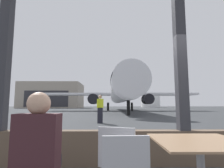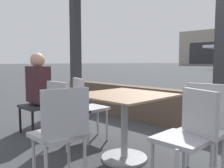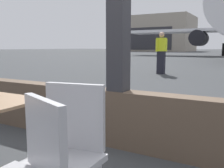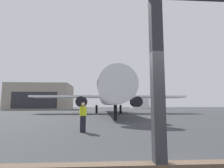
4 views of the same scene
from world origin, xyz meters
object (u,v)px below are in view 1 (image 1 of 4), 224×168
Objects in this scene: seated_passenger at (39,151)px; airplane at (121,92)px; dining_table at (201,167)px; distant_hangar at (53,96)px; ground_crew_worker at (100,108)px; fuel_storage_tank at (150,102)px; cafe_chair_window_right at (119,160)px.

seated_passenger is 31.90m from airplane.
dining_table is 0.04× the size of distant_hangar.
distant_hangar is (-21.65, 58.33, 3.81)m from ground_crew_worker.
fuel_storage_tank is (20.81, 78.72, 1.81)m from ground_crew_worker.
cafe_chair_window_right is at bearing -102.86° from fuel_storage_tank.
seated_passenger is at bearing -94.76° from airplane.
dining_table is 0.10× the size of fuel_storage_tank.
airplane is at bearing 85.24° from seated_passenger.
dining_table is at bearing -80.50° from ground_crew_worker.
cafe_chair_window_right is at bearing 172.71° from dining_table.
fuel_storage_tank is (42.46, 20.38, -2.00)m from distant_hangar.
airplane is at bearing 86.63° from cafe_chair_window_right.
dining_table is at bearing 4.20° from seated_passenger.
distant_hangar is (-23.21, 67.67, 4.23)m from dining_table.
distant_hangar is at bearing -154.36° from fuel_storage_tank.
fuel_storage_tank reaches higher than cafe_chair_window_right.
seated_passenger is 0.06× the size of distant_hangar.
fuel_storage_tank is (19.25, 88.06, 2.23)m from dining_table.
dining_table is at bearing -102.33° from fuel_storage_tank.
distant_hangar reaches higher than cafe_chair_window_right.
airplane is 22.51m from ground_crew_worker.
airplane is 59.38m from fuel_storage_tank.
distant_hangar is 47.14m from fuel_storage_tank.
dining_table is 90.16m from fuel_storage_tank.
fuel_storage_tank is at bearing 72.12° from airplane.
ground_crew_worker reaches higher than cafe_chair_window_right.
airplane is 3.79× the size of fuel_storage_tank.
cafe_chair_window_right is (-0.84, 0.11, 0.04)m from dining_table.
seated_passenger reaches higher than dining_table.
ground_crew_worker is (-1.56, 9.34, 0.42)m from dining_table.
dining_table is at bearing -71.07° from distant_hangar.
fuel_storage_tank reaches higher than ground_crew_worker.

